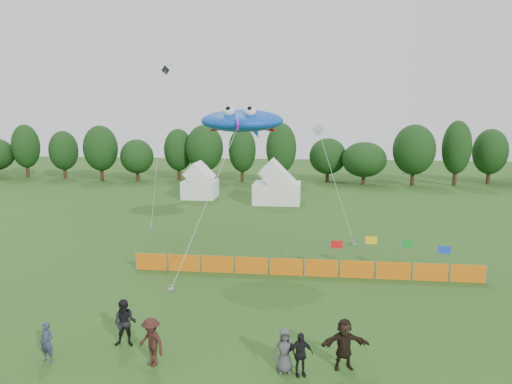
# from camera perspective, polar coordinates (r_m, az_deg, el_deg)

# --- Properties ---
(ground) EXTENTS (160.00, 160.00, 0.00)m
(ground) POSITION_cam_1_polar(r_m,az_deg,el_deg) (19.36, -2.14, -18.40)
(ground) COLOR #234C16
(ground) RESTS_ON ground
(treeline) EXTENTS (104.57, 8.78, 8.36)m
(treeline) POSITION_cam_1_polar(r_m,az_deg,el_deg) (62.04, 5.62, 4.94)
(treeline) COLOR #382314
(treeline) RESTS_ON ground
(tent_left) EXTENTS (3.65, 3.65, 3.22)m
(tent_left) POSITION_cam_1_polar(r_m,az_deg,el_deg) (51.22, -7.00, 1.08)
(tent_left) COLOR white
(tent_left) RESTS_ON ground
(tent_right) EXTENTS (4.95, 3.96, 3.49)m
(tent_right) POSITION_cam_1_polar(r_m,az_deg,el_deg) (47.80, 2.65, 0.71)
(tent_right) COLOR white
(tent_right) RESTS_ON ground
(barrier_fence) EXTENTS (19.90, 0.06, 1.00)m
(barrier_fence) POSITION_cam_1_polar(r_m,az_deg,el_deg) (26.55, 5.97, -9.36)
(barrier_fence) COLOR orange
(barrier_fence) RESTS_ON ground
(flag_row) EXTENTS (6.73, 0.42, 2.16)m
(flag_row) POSITION_cam_1_polar(r_m,az_deg,el_deg) (27.51, 15.83, -7.13)
(flag_row) COLOR gray
(flag_row) RESTS_ON ground
(spectator_a) EXTENTS (0.61, 0.46, 1.53)m
(spectator_a) POSITION_cam_1_polar(r_m,az_deg,el_deg) (19.42, -24.69, -16.70)
(spectator_a) COLOR #2C324A
(spectator_a) RESTS_ON ground
(spectator_b) EXTENTS (1.01, 0.83, 1.91)m
(spectator_b) POSITION_cam_1_polar(r_m,az_deg,el_deg) (19.49, -16.04, -15.46)
(spectator_b) COLOR black
(spectator_b) RESTS_ON ground
(spectator_c) EXTENTS (1.36, 1.18, 1.83)m
(spectator_c) POSITION_cam_1_polar(r_m,az_deg,el_deg) (17.92, -12.96, -17.79)
(spectator_c) COLOR #351915
(spectator_c) RESTS_ON ground
(spectator_d) EXTENTS (1.01, 0.64, 1.60)m
(spectator_d) POSITION_cam_1_polar(r_m,az_deg,el_deg) (17.05, 5.53, -19.52)
(spectator_d) COLOR black
(spectator_d) RESTS_ON ground
(spectator_e) EXTENTS (0.87, 0.64, 1.63)m
(spectator_e) POSITION_cam_1_polar(r_m,az_deg,el_deg) (17.20, 3.57, -19.16)
(spectator_e) COLOR #434247
(spectator_e) RESTS_ON ground
(spectator_f) EXTENTS (1.83, 0.88, 1.89)m
(spectator_f) POSITION_cam_1_polar(r_m,az_deg,el_deg) (17.59, 10.97, -18.15)
(spectator_f) COLOR black
(spectator_f) RESTS_ON ground
(stingray_kite) EXTENTS (5.76, 14.27, 9.71)m
(stingray_kite) POSITION_cam_1_polar(r_m,az_deg,el_deg) (29.87, -1.57, 8.86)
(stingray_kite) COLOR blue
(stingray_kite) RESTS_ON ground
(small_kite_white) EXTENTS (3.28, 6.49, 8.49)m
(small_kite_white) POSITION_cam_1_polar(r_m,az_deg,el_deg) (36.34, 9.08, 3.61)
(small_kite_white) COLOR white
(small_kite_white) RESTS_ON ground
(small_kite_dark) EXTENTS (1.05, 6.96, 13.62)m
(small_kite_dark) POSITION_cam_1_polar(r_m,az_deg,el_deg) (40.93, -11.92, 7.41)
(small_kite_dark) COLOR black
(small_kite_dark) RESTS_ON ground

